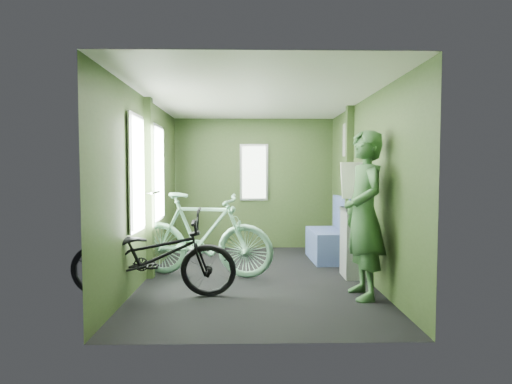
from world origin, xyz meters
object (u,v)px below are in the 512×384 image
(bicycle_black, at_px, (154,299))
(bicycle_mint, at_px, (202,277))
(waste_box, at_px, (353,242))
(bench_seat, at_px, (329,241))
(passenger, at_px, (364,214))

(bicycle_black, xyz_separation_m, bicycle_mint, (0.42, 0.84, 0.00))
(bicycle_black, bearing_deg, waste_box, -70.96)
(bicycle_mint, relative_size, waste_box, 2.05)
(bench_seat, bearing_deg, passenger, -92.04)
(bicycle_black, bearing_deg, bench_seat, -51.56)
(bicycle_mint, bearing_deg, waste_box, -78.75)
(passenger, bearing_deg, waste_box, 167.85)
(bicycle_black, height_order, passenger, passenger)
(passenger, distance_m, waste_box, 0.95)
(bicycle_black, bearing_deg, passenger, -90.18)
(bicycle_mint, distance_m, passenger, 2.22)
(bicycle_black, xyz_separation_m, bench_seat, (2.27, 1.83, 0.29))
(bench_seat, bearing_deg, bicycle_black, -143.21)
(bicycle_black, relative_size, waste_box, 1.96)
(bicycle_mint, bearing_deg, bench_seat, -50.65)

